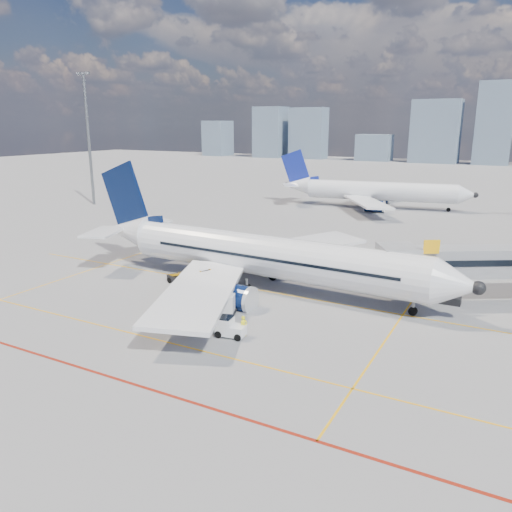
{
  "coord_description": "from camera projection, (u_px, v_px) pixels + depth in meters",
  "views": [
    {
      "loc": [
        21.84,
        -33.24,
        15.86
      ],
      "look_at": [
        0.69,
        6.13,
        4.0
      ],
      "focal_mm": 35.0,
      "sensor_mm": 36.0,
      "label": 1
    }
  ],
  "objects": [
    {
      "name": "main_aircraft",
      "position": [
        254.0,
        255.0,
        49.71
      ],
      "size": [
        41.99,
        36.57,
        12.24
      ],
      "rotation": [
        0.0,
        0.0,
        -0.04
      ],
      "color": "white",
      "rests_on": "ground"
    },
    {
      "name": "ramp_worker",
      "position": [
        244.0,
        326.0,
        38.25
      ],
      "size": [
        0.67,
        0.72,
        1.66
      ],
      "primitive_type": "imported",
      "rotation": [
        0.0,
        0.0,
        0.96
      ],
      "color": "yellow",
      "rests_on": "ground"
    },
    {
      "name": "apron_markings",
      "position": [
        182.0,
        332.0,
        39.3
      ],
      "size": [
        90.0,
        35.12,
        0.01
      ],
      "color": "#F0A50C",
      "rests_on": "ground"
    },
    {
      "name": "cargo_dolly",
      "position": [
        216.0,
        304.0,
        42.57
      ],
      "size": [
        3.6,
        2.55,
        1.81
      ],
      "rotation": [
        0.0,
        0.0,
        0.37
      ],
      "color": "black",
      "rests_on": "ground"
    },
    {
      "name": "ground",
      "position": [
        215.0,
        317.0,
        42.36
      ],
      "size": [
        420.0,
        420.0,
        0.0
      ],
      "primitive_type": "plane",
      "color": "slate",
      "rests_on": "ground"
    },
    {
      "name": "second_aircraft",
      "position": [
        372.0,
        191.0,
        96.81
      ],
      "size": [
        37.33,
        32.35,
        10.99
      ],
      "rotation": [
        0.0,
        0.0,
        0.15
      ],
      "color": "white",
      "rests_on": "ground"
    },
    {
      "name": "baggage_tug",
      "position": [
        229.0,
        327.0,
        38.27
      ],
      "size": [
        2.36,
        1.61,
        1.54
      ],
      "rotation": [
        0.0,
        0.0,
        0.13
      ],
      "color": "white",
      "rests_on": "ground"
    },
    {
      "name": "floodlight_mast_nw",
      "position": [
        88.0,
        136.0,
        98.09
      ],
      "size": [
        3.2,
        0.61,
        25.45
      ],
      "color": "slate",
      "rests_on": "ground"
    },
    {
      "name": "distant_skyline",
      "position": [
        467.0,
        132.0,
        201.42
      ],
      "size": [
        247.16,
        15.88,
        31.97
      ],
      "color": "slate",
      "rests_on": "ground"
    },
    {
      "name": "belt_loader",
      "position": [
        185.0,
        280.0,
        50.28
      ],
      "size": [
        6.14,
        3.4,
        2.5
      ],
      "rotation": [
        0.0,
        0.0,
        -0.36
      ],
      "color": "black",
      "rests_on": "ground"
    }
  ]
}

